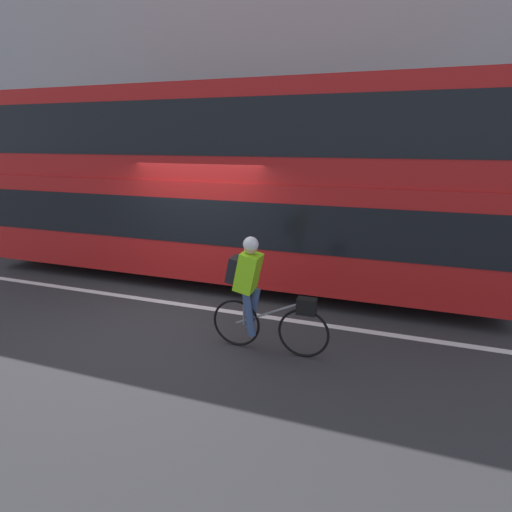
# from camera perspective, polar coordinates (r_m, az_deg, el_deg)

# --- Properties ---
(ground_plane) EXTENTS (80.00, 80.00, 0.00)m
(ground_plane) POSITION_cam_1_polar(r_m,az_deg,el_deg) (7.36, -9.92, -7.28)
(ground_plane) COLOR #2D2D30
(road_center_line) EXTENTS (50.00, 0.14, 0.01)m
(road_center_line) POSITION_cam_1_polar(r_m,az_deg,el_deg) (7.43, -9.58, -6.98)
(road_center_line) COLOR silver
(road_center_line) RESTS_ON ground_plane
(sidewalk_curb) EXTENTS (60.00, 2.30, 0.14)m
(sidewalk_curb) POSITION_cam_1_polar(r_m,az_deg,el_deg) (11.54, 1.46, 2.05)
(sidewalk_curb) COLOR gray
(sidewalk_curb) RESTS_ON ground_plane
(building_facade) EXTENTS (60.00, 0.30, 7.85)m
(building_facade) POSITION_cam_1_polar(r_m,az_deg,el_deg) (12.47, 3.51, 20.96)
(building_facade) COLOR #9E9EA3
(building_facade) RESTS_ON ground_plane
(bus) EXTENTS (10.66, 2.51, 3.87)m
(bus) POSITION_cam_1_polar(r_m,az_deg,el_deg) (8.42, -4.16, 10.99)
(bus) COLOR black
(bus) RESTS_ON ground_plane
(cyclist_on_bike) EXTENTS (1.71, 0.32, 1.66)m
(cyclist_on_bike) POSITION_cam_1_polar(r_m,az_deg,el_deg) (5.55, 0.16, -5.06)
(cyclist_on_bike) COLOR black
(cyclist_on_bike) RESTS_ON ground_plane
(trash_bin) EXTENTS (0.48, 0.48, 0.99)m
(trash_bin) POSITION_cam_1_polar(r_m,az_deg,el_deg) (13.67, -19.40, 5.80)
(trash_bin) COLOR #515156
(trash_bin) RESTS_ON sidewalk_curb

